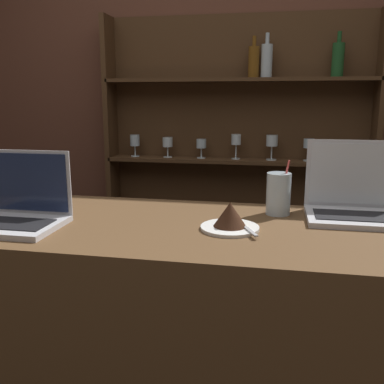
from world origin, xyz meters
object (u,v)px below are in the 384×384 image
at_px(cake_plate, 230,218).
at_px(water_glass, 278,194).
at_px(laptop_near, 18,209).
at_px(laptop_far, 358,201).

relative_size(cake_plate, water_glass, 0.96).
distance_m(cake_plate, water_glass, 0.26).
height_order(laptop_near, laptop_far, laptop_far).
bearing_deg(water_glass, laptop_near, -160.80).
bearing_deg(cake_plate, laptop_far, 28.09).
xyz_separation_m(laptop_near, laptop_far, (1.08, 0.29, 0.01)).
xyz_separation_m(laptop_far, cake_plate, (-0.41, -0.22, -0.02)).
bearing_deg(laptop_near, laptop_far, 15.25).
relative_size(laptop_near, water_glass, 1.57).
bearing_deg(cake_plate, water_glass, 55.03).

